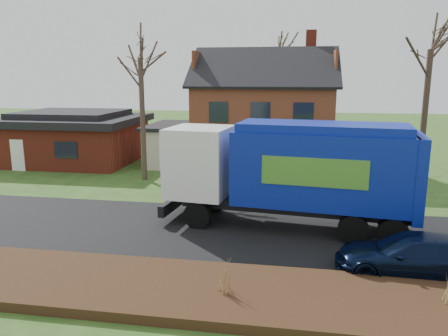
# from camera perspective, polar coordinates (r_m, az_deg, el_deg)

# --- Properties ---
(ground) EXTENTS (120.00, 120.00, 0.00)m
(ground) POSITION_cam_1_polar(r_m,az_deg,el_deg) (18.25, -4.55, -8.07)
(ground) COLOR #294C19
(ground) RESTS_ON ground
(road) EXTENTS (80.00, 7.00, 0.02)m
(road) POSITION_cam_1_polar(r_m,az_deg,el_deg) (18.24, -4.55, -8.04)
(road) COLOR black
(road) RESTS_ON ground
(mulch_verge) EXTENTS (80.00, 3.50, 0.30)m
(mulch_verge) POSITION_cam_1_polar(r_m,az_deg,el_deg) (13.53, -10.16, -15.02)
(mulch_verge) COLOR black
(mulch_verge) RESTS_ON ground
(main_house) EXTENTS (12.95, 8.95, 9.26)m
(main_house) POSITION_cam_1_polar(r_m,az_deg,el_deg) (30.72, 4.39, 7.84)
(main_house) COLOR beige
(main_house) RESTS_ON ground
(ranch_house) EXTENTS (9.80, 8.20, 3.70)m
(ranch_house) POSITION_cam_1_polar(r_m,az_deg,el_deg) (34.05, -19.12, 3.88)
(ranch_house) COLOR #993321
(ranch_house) RESTS_ON ground
(garbage_truck) EXTENTS (10.56, 3.93, 4.42)m
(garbage_truck) POSITION_cam_1_polar(r_m,az_deg,el_deg) (18.00, 9.07, -0.03)
(garbage_truck) COLOR black
(garbage_truck) RESTS_ON ground
(silver_sedan) EXTENTS (4.91, 2.72, 1.53)m
(silver_sedan) POSITION_cam_1_polar(r_m,az_deg,el_deg) (22.70, -2.17, -1.97)
(silver_sedan) COLOR #A1A3A9
(silver_sedan) RESTS_ON ground
(navy_wagon) EXTENTS (4.76, 2.04, 1.37)m
(navy_wagon) POSITION_cam_1_polar(r_m,az_deg,el_deg) (15.26, 23.33, -10.44)
(navy_wagon) COLOR black
(navy_wagon) RESTS_ON ground
(tree_front_west) EXTENTS (3.38, 3.38, 10.05)m
(tree_front_west) POSITION_cam_1_polar(r_m,az_deg,el_deg) (26.44, -10.98, 16.21)
(tree_front_west) COLOR #453329
(tree_front_west) RESTS_ON ground
(tree_front_east) EXTENTS (3.97, 3.97, 11.02)m
(tree_front_east) POSITION_cam_1_polar(r_m,az_deg,el_deg) (28.49, 25.64, 16.34)
(tree_front_east) COLOR #3E2F25
(tree_front_east) RESTS_ON ground
(tree_back) EXTENTS (3.52, 3.52, 11.14)m
(tree_back) POSITION_cam_1_polar(r_m,az_deg,el_deg) (38.23, 7.19, 16.50)
(tree_back) COLOR #413727
(tree_back) RESTS_ON ground
(grass_clump_mid) EXTENTS (0.36, 0.30, 1.00)m
(grass_clump_mid) POSITION_cam_1_polar(r_m,az_deg,el_deg) (12.51, 0.15, -13.86)
(grass_clump_mid) COLOR #9C7044
(grass_clump_mid) RESTS_ON mulch_verge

